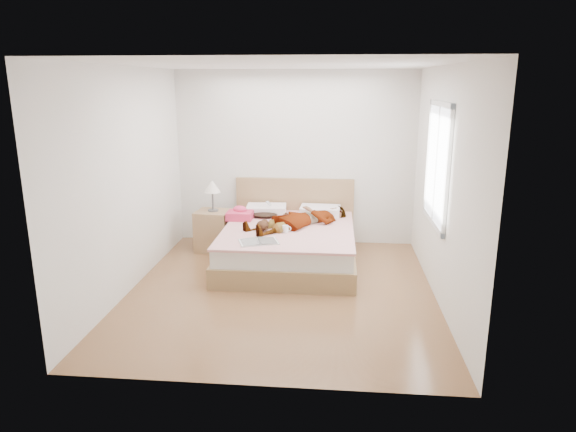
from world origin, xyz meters
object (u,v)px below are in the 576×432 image
object	(u,v)px
nightstand	(214,227)
bed	(289,242)
plush_toy	(263,225)
phone	(269,203)
magazine	(259,242)
woman	(301,216)
towel	(240,214)
coffee_mug	(286,229)

from	to	relation	value
nightstand	bed	bearing A→B (deg)	-19.16
plush_toy	nightstand	distance (m)	1.08
phone	magazine	distance (m)	1.30
magazine	woman	bearing A→B (deg)	62.81
bed	towel	size ratio (longest dim) A/B	5.69
towel	nightstand	world-z (taller)	nightstand
bed	plush_toy	xyz separation A→B (m)	(-0.33, -0.25, 0.31)
woman	nightstand	bearing A→B (deg)	-145.08
bed	nightstand	distance (m)	1.22
coffee_mug	plush_toy	world-z (taller)	plush_toy
bed	phone	bearing A→B (deg)	123.98
phone	nightstand	bearing A→B (deg)	145.53
magazine	nightstand	bearing A→B (deg)	125.78
phone	towel	xyz separation A→B (m)	(-0.39, -0.23, -0.11)
phone	magazine	world-z (taller)	phone
woman	plush_toy	size ratio (longest dim) A/B	6.35
coffee_mug	bed	bearing A→B (deg)	86.29
woman	towel	distance (m)	0.91
coffee_mug	phone	bearing A→B (deg)	111.77
towel	nightstand	distance (m)	0.49
coffee_mug	magazine	bearing A→B (deg)	-121.78
phone	magazine	xyz separation A→B (m)	(0.04, -1.29, -0.18)
phone	coffee_mug	world-z (taller)	phone
plush_toy	nightstand	bearing A→B (deg)	141.65
magazine	nightstand	size ratio (longest dim) A/B	0.52
woman	coffee_mug	bearing A→B (deg)	-64.63
magazine	nightstand	distance (m)	1.45
coffee_mug	plush_toy	xyz separation A→B (m)	(-0.31, 0.06, 0.03)
towel	plush_toy	world-z (taller)	towel
coffee_mug	woman	bearing A→B (deg)	68.27
towel	nightstand	size ratio (longest dim) A/B	0.35
towel	woman	bearing A→B (deg)	-11.03
bed	nightstand	xyz separation A→B (m)	(-1.15, 0.40, 0.07)
woman	plush_toy	xyz separation A→B (m)	(-0.48, -0.37, -0.04)
woman	plush_toy	distance (m)	0.61
nightstand	plush_toy	bearing A→B (deg)	-38.35
woman	nightstand	size ratio (longest dim) A/B	1.59
woman	magazine	distance (m)	1.01
bed	coffee_mug	xyz separation A→B (m)	(-0.02, -0.31, 0.28)
bed	woman	bearing A→B (deg)	38.50
bed	plush_toy	bearing A→B (deg)	-142.74
towel	plush_toy	xyz separation A→B (m)	(0.41, -0.54, -0.00)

